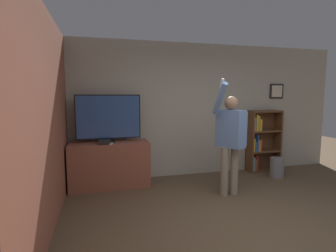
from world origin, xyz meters
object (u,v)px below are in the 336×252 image
object	(u,v)px
bookshelf	(261,141)
waste_bin	(277,168)
television	(108,118)
person	(230,136)
game_console	(105,142)

from	to	relation	value
bookshelf	waste_bin	distance (m)	0.69
television	person	size ratio (longest dim) A/B	0.60
television	waste_bin	distance (m)	3.48
television	person	xyz separation A→B (m)	(1.90, -0.97, -0.26)
television	game_console	distance (m)	0.44
television	game_console	size ratio (longest dim) A/B	4.87
waste_bin	game_console	bearing A→B (deg)	176.63
bookshelf	person	distance (m)	1.78
television	waste_bin	xyz separation A→B (m)	(3.30, -0.35, -1.06)
bookshelf	waste_bin	bearing A→B (deg)	-83.70
game_console	person	size ratio (longest dim) A/B	0.12
television	bookshelf	bearing A→B (deg)	2.64
television	game_console	bearing A→B (deg)	-118.04
television	waste_bin	size ratio (longest dim) A/B	2.87
game_console	bookshelf	xyz separation A→B (m)	(3.32, 0.30, -0.19)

